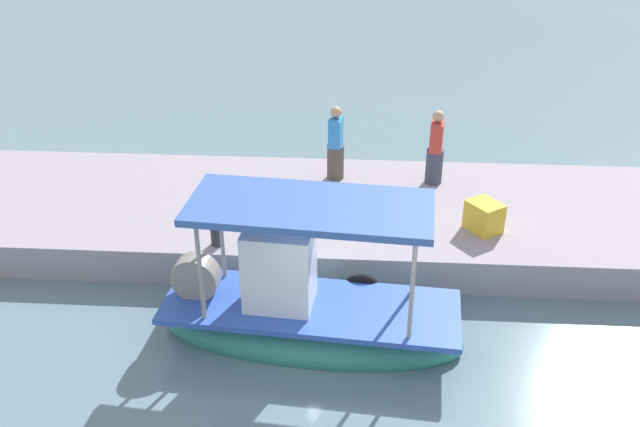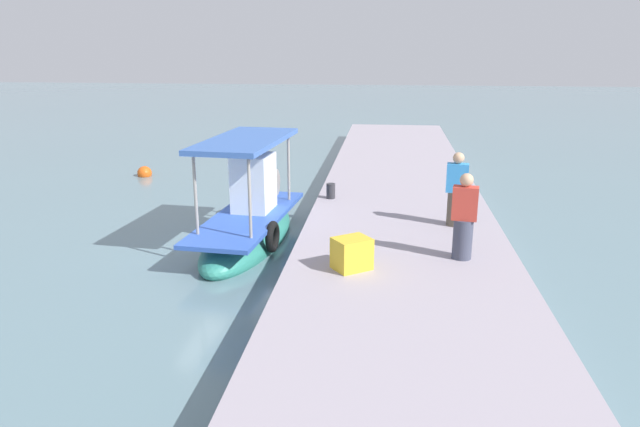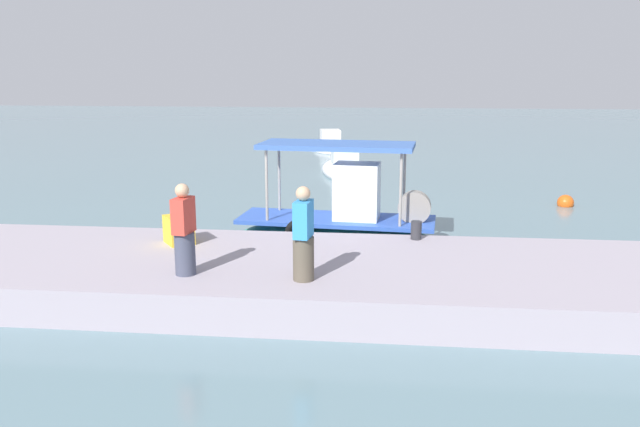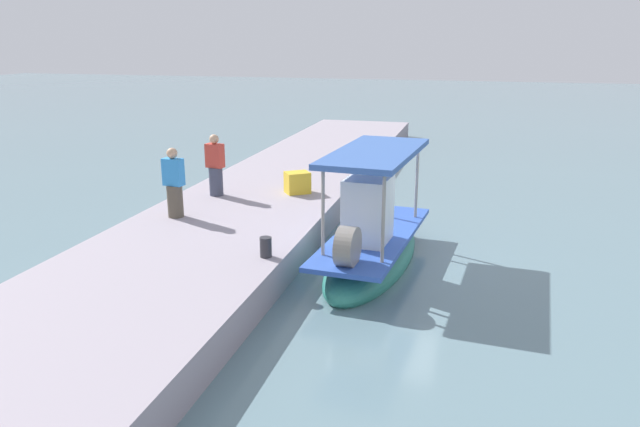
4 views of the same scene
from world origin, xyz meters
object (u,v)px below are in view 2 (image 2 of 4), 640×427
(mooring_bollard, at_px, (331,191))
(marker_buoy, at_px, (145,173))
(cargo_crate, at_px, (352,254))
(main_fishing_boat, at_px, (250,222))
(fisherman_near_bollard, at_px, (456,193))
(fisherman_by_crate, at_px, (464,220))

(mooring_bollard, relative_size, marker_buoy, 0.77)
(mooring_bollard, xyz_separation_m, marker_buoy, (5.16, 7.50, -0.80))
(mooring_bollard, relative_size, cargo_crate, 0.63)
(main_fishing_boat, distance_m, cargo_crate, 4.30)
(mooring_bollard, height_order, cargo_crate, cargo_crate)
(fisherman_near_bollard, relative_size, mooring_bollard, 4.16)
(marker_buoy, bearing_deg, main_fishing_boat, -140.93)
(fisherman_by_crate, relative_size, mooring_bollard, 4.14)
(fisherman_by_crate, distance_m, marker_buoy, 14.20)
(mooring_bollard, bearing_deg, main_fishing_boat, 135.08)
(main_fishing_boat, distance_m, fisherman_near_bollard, 5.01)
(main_fishing_boat, xyz_separation_m, mooring_bollard, (1.83, -1.83, 0.39))
(fisherman_near_bollard, height_order, marker_buoy, fisherman_near_bollard)
(mooring_bollard, bearing_deg, marker_buoy, 55.48)
(fisherman_by_crate, bearing_deg, fisherman_near_bollard, -2.35)
(fisherman_near_bollard, xyz_separation_m, cargo_crate, (-3.02, 2.19, -0.47))
(fisherman_near_bollard, bearing_deg, main_fishing_boat, 86.76)
(main_fishing_boat, height_order, fisherman_by_crate, main_fishing_boat)
(main_fishing_boat, distance_m, marker_buoy, 9.01)
(main_fishing_boat, relative_size, cargo_crate, 8.10)
(main_fishing_boat, bearing_deg, mooring_bollard, -44.92)
(main_fishing_boat, relative_size, fisherman_by_crate, 3.09)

